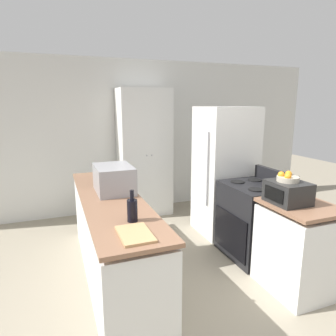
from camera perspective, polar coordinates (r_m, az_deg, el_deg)
wall_back at (r=5.32m, az=-6.07°, el=5.96°), size 7.00×0.06×2.60m
counter_left at (r=3.38m, az=-10.56°, el=-13.06°), size 0.60×2.50×0.91m
counter_right at (r=3.38m, az=23.40°, el=-13.95°), size 0.60×0.70×0.91m
pantry_cabinet at (r=5.06m, az=-4.52°, el=2.91°), size 0.85×0.55×2.11m
stove at (r=3.89m, az=15.90°, el=-9.47°), size 0.66×0.76×1.07m
refrigerator at (r=4.40m, az=10.73°, el=-0.58°), size 0.76×0.70×1.83m
microwave at (r=3.36m, az=-10.24°, el=-2.04°), size 0.40×0.54×0.29m
wine_bottle at (r=2.51m, az=-6.82°, el=-7.89°), size 0.09×0.09×0.27m
toaster_oven at (r=3.16m, az=21.84°, el=-4.34°), size 0.34×0.37×0.22m
fruit_bowl at (r=3.13m, az=21.79°, el=-1.77°), size 0.21×0.21×0.09m
cutting_board at (r=2.29m, az=-6.30°, el=-12.39°), size 0.23×0.36×0.02m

